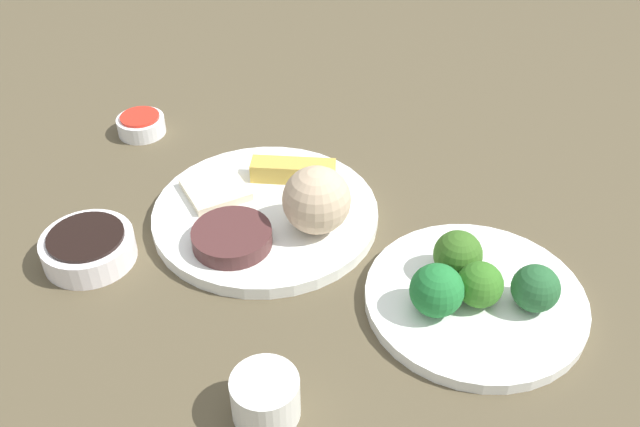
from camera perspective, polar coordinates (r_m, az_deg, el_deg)
name	(u,v)px	position (r m, az deg, el deg)	size (l,w,h in m)	color
tabletop	(257,213)	(0.89, -5.17, 0.06)	(2.20, 2.20, 0.02)	brown
main_plate	(265,214)	(0.85, -4.53, -0.07)	(0.28, 0.28, 0.02)	white
rice_scoop	(317,200)	(0.80, -0.28, 1.11)	(0.08, 0.08, 0.08)	tan
spring_roll	(293,171)	(0.89, -2.21, 3.53)	(0.11, 0.03, 0.02)	gold
crab_rangoon_wonton	(216,190)	(0.88, -8.57, 1.95)	(0.07, 0.07, 0.01)	beige
stir_fry_heap	(232,237)	(0.80, -7.24, -1.95)	(0.09, 0.09, 0.02)	#4A2727
broccoli_plate	(475,300)	(0.76, 12.60, -6.90)	(0.24, 0.24, 0.01)	white
broccoli_floret_0	(480,285)	(0.74, 12.99, -5.71)	(0.05, 0.05, 0.05)	#347021
broccoli_floret_1	(437,290)	(0.72, 9.56, -6.24)	(0.06, 0.06, 0.06)	#1F7231
broccoli_floret_2	(536,288)	(0.75, 17.27, -5.88)	(0.05, 0.05, 0.05)	#255B2F
broccoli_floret_3	(458,255)	(0.76, 11.25, -3.32)	(0.05, 0.05, 0.05)	#36641F
soy_sauce_bowl	(89,249)	(0.83, -18.43, -2.78)	(0.11, 0.11, 0.03)	white
soy_sauce_bowl_liquid	(86,237)	(0.82, -18.68, -1.86)	(0.09, 0.09, 0.00)	black
sauce_ramekin_sweet_and_sour	(141,125)	(1.04, -14.46, 7.01)	(0.07, 0.07, 0.02)	white
sauce_ramekin_sweet_and_sour_liquid	(140,117)	(1.04, -14.58, 7.68)	(0.06, 0.06, 0.00)	red
teacup	(265,397)	(0.65, -4.50, -14.80)	(0.06, 0.06, 0.05)	white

